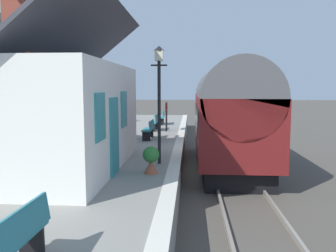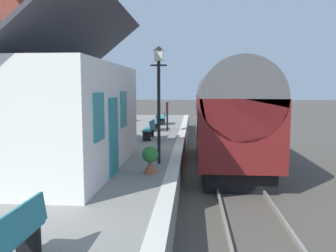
# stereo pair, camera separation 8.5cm
# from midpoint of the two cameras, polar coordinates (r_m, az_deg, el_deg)

# --- Properties ---
(ground_plane) EXTENTS (160.00, 160.00, 0.00)m
(ground_plane) POSITION_cam_midpoint_polar(r_m,az_deg,el_deg) (13.97, 6.40, -7.48)
(ground_plane) COLOR #4C473F
(platform) EXTENTS (32.00, 5.52, 0.97)m
(platform) POSITION_cam_midpoint_polar(r_m,az_deg,el_deg) (14.19, -8.99, -5.29)
(platform) COLOR gray
(platform) RESTS_ON ground
(platform_edge_coping) EXTENTS (32.00, 0.36, 0.02)m
(platform_edge_coping) POSITION_cam_midpoint_polar(r_m,az_deg,el_deg) (13.76, 1.53, -3.48)
(platform_edge_coping) COLOR beige
(platform_edge_coping) RESTS_ON platform
(rail_near) EXTENTS (52.00, 0.08, 0.14)m
(rail_near) POSITION_cam_midpoint_polar(r_m,az_deg,el_deg) (14.12, 13.04, -7.16)
(rail_near) COLOR gray
(rail_near) RESTS_ON ground
(rail_far) EXTENTS (52.00, 0.08, 0.14)m
(rail_far) POSITION_cam_midpoint_polar(r_m,az_deg,el_deg) (13.96, 7.15, -7.20)
(rail_far) COLOR gray
(rail_far) RESTS_ON ground
(train) EXTENTS (8.68, 2.73, 4.32)m
(train) POSITION_cam_midpoint_polar(r_m,az_deg,el_deg) (14.70, 9.83, 1.91)
(train) COLOR black
(train) RESTS_ON ground
(station_building) EXTENTS (6.93, 4.25, 5.91)m
(station_building) POSITION_cam_midpoint_polar(r_m,az_deg,el_deg) (10.62, -19.01, 2.21)
(station_building) COLOR white
(station_building) RESTS_ON platform
(bench_platform_end) EXTENTS (1.42, 0.49, 0.88)m
(bench_platform_end) POSITION_cam_midpoint_polar(r_m,az_deg,el_deg) (22.21, -1.15, 1.50)
(bench_platform_end) COLOR #26727F
(bench_platform_end) RESTS_ON platform
(bench_mid_platform) EXTENTS (1.41, 0.45, 0.88)m
(bench_mid_platform) POSITION_cam_midpoint_polar(r_m,az_deg,el_deg) (15.83, -3.26, -0.49)
(bench_mid_platform) COLOR #26727F
(bench_mid_platform) RESTS_ON platform
(bench_near_building) EXTENTS (1.41, 0.45, 0.88)m
(bench_near_building) POSITION_cam_midpoint_polar(r_m,az_deg,el_deg) (4.94, -24.51, -16.73)
(bench_near_building) COLOR #26727F
(bench_near_building) RESTS_ON platform
(bench_by_lamp) EXTENTS (1.40, 0.44, 0.88)m
(bench_by_lamp) POSITION_cam_midpoint_polar(r_m,az_deg,el_deg) (19.08, -2.38, 0.69)
(bench_by_lamp) COLOR #26727F
(bench_by_lamp) RESTS_ON platform
(planter_edge_near) EXTENTS (0.75, 0.32, 0.62)m
(planter_edge_near) POSITION_cam_midpoint_polar(r_m,az_deg,el_deg) (15.71, -7.30, -1.23)
(planter_edge_near) COLOR #9E5138
(planter_edge_near) RESTS_ON platform
(planter_corner_building) EXTENTS (0.46, 0.46, 0.75)m
(planter_corner_building) POSITION_cam_midpoint_polar(r_m,az_deg,el_deg) (9.59, -3.09, -5.53)
(planter_corner_building) COLOR #9E5138
(planter_corner_building) RESTS_ON platform
(planter_bench_right) EXTENTS (0.86, 0.32, 0.58)m
(planter_bench_right) POSITION_cam_midpoint_polar(r_m,az_deg,el_deg) (24.47, -6.13, 1.45)
(planter_bench_right) COLOR #9E5138
(planter_bench_right) RESTS_ON platform
(lamp_post_platform) EXTENTS (0.32, 0.50, 3.62)m
(lamp_post_platform) POSITION_cam_midpoint_polar(r_m,az_deg,el_deg) (10.62, -1.71, 7.27)
(lamp_post_platform) COLOR black
(lamp_post_platform) RESTS_ON platform
(station_sign_board) EXTENTS (0.96, 0.06, 1.57)m
(station_sign_board) POSITION_cam_midpoint_polar(r_m,az_deg,el_deg) (18.76, -0.39, 2.78)
(station_sign_board) COLOR black
(station_sign_board) RESTS_ON platform
(tree_far_left) EXTENTS (2.84, 2.92, 5.92)m
(tree_far_left) POSITION_cam_midpoint_polar(r_m,az_deg,el_deg) (29.17, -20.63, 7.91)
(tree_far_left) COLOR #4C3828
(tree_far_left) RESTS_ON ground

